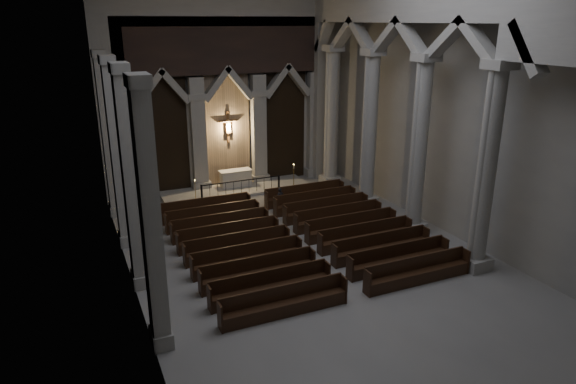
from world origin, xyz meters
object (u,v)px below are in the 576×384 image
object	(u,v)px
candle_stand_left	(196,195)
pews	(297,238)
altar	(236,178)
altar_rail	(241,185)
worshipper	(280,199)
candle_stand_right	(294,183)

from	to	relation	value
candle_stand_left	pews	world-z (taller)	candle_stand_left
altar	altar_rail	world-z (taller)	altar
pews	worshipper	size ratio (longest dim) A/B	8.89
altar_rail	candle_stand_right	size ratio (longest dim) A/B	2.99
altar_rail	pews	distance (m)	7.36
candle_stand_right	pews	bearing A→B (deg)	-113.52
altar	pews	xyz separation A→B (m)	(-0.11, -8.70, -0.30)
candle_stand_left	candle_stand_right	distance (m)	5.69
pews	worshipper	world-z (taller)	worshipper
altar_rail	pews	world-z (taller)	pews
altar_rail	worshipper	xyz separation A→B (m)	(1.12, -2.91, -0.03)
candle_stand_right	pews	size ratio (longest dim) A/B	0.15
altar	altar_rail	bearing A→B (deg)	-94.81
altar	candle_stand_left	bearing A→B (deg)	-154.38
altar_rail	worshipper	distance (m)	3.12
candle_stand_right	pews	xyz separation A→B (m)	(-3.09, -7.09, -0.09)
altar	altar_rail	xyz separation A→B (m)	(-0.11, -1.35, -0.03)
worshipper	candle_stand_left	bearing A→B (deg)	136.76
altar	candle_stand_right	distance (m)	3.39
altar_rail	pews	size ratio (longest dim) A/B	0.46
candle_stand_left	altar_rail	bearing A→B (deg)	-1.17
altar_rail	candle_stand_left	bearing A→B (deg)	178.83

